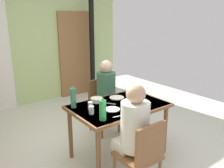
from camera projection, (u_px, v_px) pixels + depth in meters
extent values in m
plane|color=beige|center=(97.00, 152.00, 3.32)|extent=(6.83, 6.83, 0.00)
cube|color=#B4CC85|center=(29.00, 38.00, 4.96)|extent=(4.41, 0.10, 2.86)
cube|color=olive|center=(75.00, 55.00, 5.62)|extent=(0.80, 0.05, 2.00)
cylinder|color=black|center=(92.00, 37.00, 5.48)|extent=(0.12, 0.12, 2.86)
cube|color=brown|center=(119.00, 106.00, 3.07)|extent=(1.25, 0.82, 0.04)
cube|color=beige|center=(119.00, 105.00, 3.07)|extent=(1.20, 0.79, 0.00)
cylinder|color=brown|center=(98.00, 157.00, 2.60)|extent=(0.06, 0.06, 0.70)
cylinder|color=brown|center=(165.00, 130.00, 3.23)|extent=(0.06, 0.06, 0.70)
cylinder|color=brown|center=(70.00, 134.00, 3.12)|extent=(0.06, 0.06, 0.70)
cylinder|color=brown|center=(133.00, 114.00, 3.76)|extent=(0.06, 0.06, 0.70)
cube|color=brown|center=(137.00, 156.00, 2.45)|extent=(0.40, 0.40, 0.04)
cube|color=brown|center=(151.00, 145.00, 2.25)|extent=(0.38, 0.04, 0.42)
cylinder|color=brown|center=(138.00, 162.00, 2.74)|extent=(0.04, 0.04, 0.41)
cube|color=brown|center=(104.00, 106.00, 3.82)|extent=(0.40, 0.40, 0.04)
cube|color=brown|center=(98.00, 91.00, 3.91)|extent=(0.38, 0.04, 0.42)
cylinder|color=brown|center=(119.00, 121.00, 3.86)|extent=(0.04, 0.04, 0.41)
cylinder|color=brown|center=(102.00, 126.00, 3.66)|extent=(0.04, 0.04, 0.41)
cylinder|color=brown|center=(107.00, 114.00, 4.12)|extent=(0.04, 0.04, 0.41)
cylinder|color=brown|center=(91.00, 119.00, 3.92)|extent=(0.04, 0.04, 0.41)
cube|color=silver|center=(128.00, 144.00, 2.56)|extent=(0.30, 0.22, 0.12)
cylinder|color=silver|center=(135.00, 126.00, 2.40)|extent=(0.30, 0.30, 0.52)
sphere|color=tan|center=(136.00, 94.00, 2.31)|extent=(0.20, 0.20, 0.20)
cube|color=#2E6443|center=(110.00, 106.00, 3.68)|extent=(0.30, 0.22, 0.12)
cylinder|color=#38664C|center=(106.00, 88.00, 3.70)|extent=(0.30, 0.30, 0.52)
sphere|color=beige|center=(106.00, 67.00, 3.60)|extent=(0.20, 0.20, 0.20)
cylinder|color=#348465|center=(73.00, 98.00, 2.94)|extent=(0.07, 0.07, 0.25)
cone|color=#327D5D|center=(73.00, 87.00, 2.90)|extent=(0.05, 0.05, 0.04)
cylinder|color=green|center=(103.00, 110.00, 2.58)|extent=(0.08, 0.08, 0.23)
cone|color=green|center=(103.00, 99.00, 2.54)|extent=(0.05, 0.05, 0.03)
cylinder|color=white|center=(97.00, 100.00, 3.17)|extent=(0.17, 0.17, 0.05)
cylinder|color=white|center=(117.00, 98.00, 3.33)|extent=(0.21, 0.21, 0.01)
cylinder|color=white|center=(112.00, 109.00, 2.90)|extent=(0.19, 0.19, 0.01)
cylinder|color=silver|center=(129.00, 94.00, 3.33)|extent=(0.06, 0.06, 0.10)
cylinder|color=silver|center=(91.00, 110.00, 2.76)|extent=(0.06, 0.06, 0.10)
cylinder|color=silver|center=(90.00, 106.00, 2.88)|extent=(0.06, 0.06, 0.11)
cylinder|color=#DBB77A|center=(132.00, 93.00, 3.53)|extent=(0.19, 0.19, 0.02)
cube|color=silver|center=(118.00, 116.00, 2.70)|extent=(0.15, 0.03, 0.00)
cube|color=silver|center=(110.00, 104.00, 3.10)|extent=(0.10, 0.13, 0.00)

